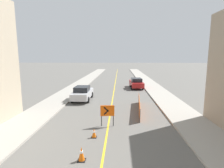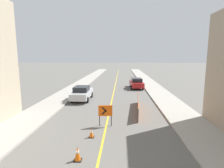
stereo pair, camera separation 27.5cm
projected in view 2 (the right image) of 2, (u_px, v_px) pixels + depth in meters
lane_stripe at (115, 84)px, 31.21m from camera, size 0.12×73.20×0.01m
sidewalk_left at (81, 84)px, 31.52m from camera, size 3.00×73.20×0.14m
sidewalk_right at (150, 84)px, 30.87m from camera, size 3.00×73.20×0.14m
traffic_cone_fifth at (78, 154)px, 8.27m from camera, size 0.37×0.37×0.70m
traffic_cone_farthest at (91, 133)px, 10.67m from camera, size 0.33×0.33×0.56m
arrow_barricade_primary at (105, 112)px, 12.31m from camera, size 0.99×0.15×1.51m
safety_mesh_fence at (138, 105)px, 15.82m from camera, size 0.60×5.94×1.07m
parked_car_curb_near at (82, 93)px, 19.91m from camera, size 1.93×4.31×1.59m
parked_car_curb_mid at (136, 83)px, 27.35m from camera, size 2.01×4.38×1.59m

